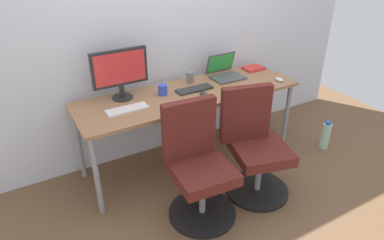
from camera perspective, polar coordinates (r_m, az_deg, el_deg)
The scene contains 15 objects.
ground_plane at distance 3.50m, azimuth -0.41°, elevation -6.55°, with size 5.28×5.28×0.00m, color brown.
back_wall at distance 3.30m, azimuth -4.06°, elevation 15.97°, with size 4.40×0.04×2.60m, color silver.
desk at distance 3.16m, azimuth -0.45°, elevation 3.53°, with size 2.04×0.64×0.74m.
office_chair_left at distance 2.69m, azimuth 0.99°, elevation -7.71°, with size 0.54×0.54×0.94m.
office_chair_right at distance 2.96m, azimuth 10.18°, elevation -4.48°, with size 0.54×0.54×0.94m.
water_bottle_on_floor at distance 3.87m, azimuth 20.91°, elevation -2.37°, with size 0.09×0.09×0.31m.
desktop_monitor at distance 2.99m, azimuth -11.65°, elevation 7.84°, with size 0.48×0.18×0.43m.
open_laptop at distance 3.48m, azimuth 5.35°, elevation 7.85°, with size 0.31×0.28×0.22m.
keyboard_by_monitor at distance 2.86m, azimuth -10.50°, elevation 1.70°, with size 0.34×0.12×0.02m, color silver.
keyboard_by_laptop at distance 3.18m, azimuth 0.38°, elevation 5.03°, with size 0.34×0.12×0.02m, color #2D2D2D.
mouse_by_monitor at distance 3.48m, azimuth 14.01°, elevation 6.42°, with size 0.06×0.10×0.03m, color silver.
mouse_by_laptop at distance 3.07m, azimuth 1.91°, elevation 4.26°, with size 0.06×0.10×0.03m, color #2D2D2D.
coffee_mug at distance 3.09m, azimuth -4.78°, elevation 4.92°, with size 0.08×0.08×0.09m, color blue.
pen_cup at distance 3.33m, azimuth -0.34°, elevation 6.96°, with size 0.07×0.07×0.10m, color slate.
notebook at distance 3.73m, azimuth 9.97°, elevation 8.30°, with size 0.21×0.15×0.03m, color red.
Camera 1 is at (-1.41, -2.50, 2.02)m, focal length 32.80 mm.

